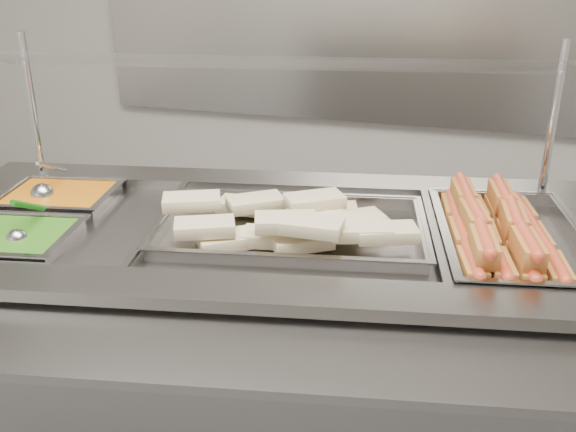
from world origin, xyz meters
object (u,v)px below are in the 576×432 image
(sneeze_guard, at_px, (278,69))
(ladle, at_px, (43,193))
(pan_hotdogs, at_px, (510,248))
(pan_wraps, at_px, (292,233))
(serving_spoon, at_px, (19,233))
(steam_counter, at_px, (271,364))

(sneeze_guard, xyz_separation_m, ladle, (-0.63, -0.20, -0.34))
(pan_hotdogs, distance_m, ladle, 1.26)
(pan_wraps, xyz_separation_m, ladle, (-0.72, -0.00, 0.03))
(ladle, bearing_deg, serving_spoon, -65.87)
(pan_hotdogs, distance_m, pan_wraps, 0.54)
(steam_counter, distance_m, pan_hotdogs, 0.71)
(pan_hotdogs, height_order, serving_spoon, serving_spoon)
(sneeze_guard, distance_m, ladle, 0.74)
(pan_wraps, bearing_deg, sneeze_guard, 115.47)
(sneeze_guard, distance_m, pan_hotdogs, 0.74)
(ladle, distance_m, serving_spoon, 0.28)
(pan_hotdogs, relative_size, pan_wraps, 0.81)
(pan_hotdogs, height_order, pan_wraps, same)
(steam_counter, bearing_deg, sneeze_guard, 100.12)
(pan_hotdogs, xyz_separation_m, serving_spoon, (-1.14, -0.35, 0.05))
(pan_wraps, distance_m, ladle, 0.72)
(pan_hotdogs, bearing_deg, sneeze_guard, 170.84)
(steam_counter, xyz_separation_m, sneeze_guard, (-0.04, 0.21, 0.78))
(ladle, height_order, serving_spoon, ladle)
(sneeze_guard, xyz_separation_m, serving_spoon, (-0.52, -0.45, -0.34))
(steam_counter, relative_size, serving_spoon, 10.98)
(pan_hotdogs, distance_m, serving_spoon, 1.20)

